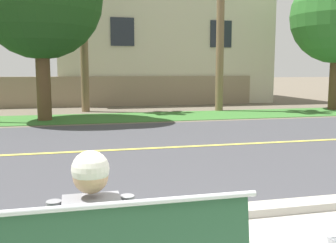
% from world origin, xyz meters
% --- Properties ---
extents(ground_plane, '(140.00, 140.00, 0.00)m').
position_xyz_m(ground_plane, '(0.00, 8.00, 0.00)').
color(ground_plane, '#665B4C').
extents(curb_edge, '(44.00, 0.30, 0.11)m').
position_xyz_m(curb_edge, '(0.00, 2.35, 0.06)').
color(curb_edge, '#ADA89E').
rests_on(curb_edge, ground_plane).
extents(street_asphalt, '(52.00, 8.00, 0.01)m').
position_xyz_m(street_asphalt, '(0.00, 6.50, 0.00)').
color(street_asphalt, '#424247').
rests_on(street_asphalt, ground_plane).
extents(road_centre_line, '(48.00, 0.14, 0.01)m').
position_xyz_m(road_centre_line, '(0.00, 6.50, 0.01)').
color(road_centre_line, '#E0CC4C').
rests_on(road_centre_line, ground_plane).
extents(far_verge_grass, '(48.00, 2.80, 0.02)m').
position_xyz_m(far_verge_grass, '(0.00, 12.22, 0.01)').
color(far_verge_grass, '#38702D').
rests_on(far_verge_grass, ground_plane).
extents(seated_person_grey, '(0.52, 0.68, 1.25)m').
position_xyz_m(seated_person_grey, '(-1.36, 0.60, 0.68)').
color(seated_person_grey, black).
rests_on(seated_person_grey, ground_plane).
extents(garden_wall, '(13.00, 0.36, 1.40)m').
position_xyz_m(garden_wall, '(0.77, 16.79, 0.70)').
color(garden_wall, gray).
rests_on(garden_wall, ground_plane).
extents(house_across_street, '(11.68, 6.91, 6.89)m').
position_xyz_m(house_across_street, '(3.29, 19.99, 3.49)').
color(house_across_street, beige).
rests_on(house_across_street, ground_plane).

